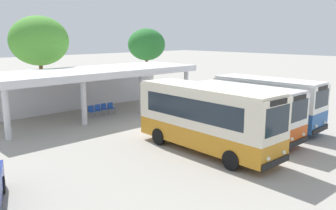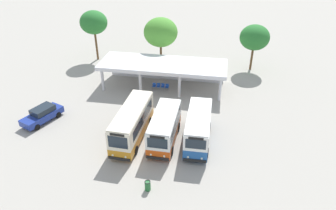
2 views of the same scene
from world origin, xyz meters
name	(u,v)px [view 2 (image 2 of 2)]	position (x,y,z in m)	size (l,w,h in m)	color
ground_plane	(148,152)	(0.00, 0.00, 0.00)	(180.00, 180.00, 0.00)	#A39E93
city_bus_nearest_orange	(132,122)	(-1.97, 1.95, 1.85)	(2.55, 8.15, 3.36)	black
city_bus_second_in_row	(165,127)	(1.27, 1.94, 1.70)	(2.41, 6.73, 3.06)	black
city_bus_middle_cream	(198,127)	(4.50, 2.36, 1.75)	(2.40, 7.05, 3.16)	black
parked_car_flank	(42,114)	(-12.47, 3.19, 0.83)	(3.33, 4.90, 1.62)	black
terminal_canopy	(164,67)	(-1.06, 14.03, 2.64)	(16.10, 5.61, 3.40)	silver
waiting_chair_end_by_column	(154,86)	(-2.09, 12.57, 0.52)	(0.46, 0.46, 0.86)	slate
waiting_chair_second_from_end	(158,86)	(-1.52, 12.59, 0.52)	(0.46, 0.46, 0.86)	slate
waiting_chair_middle_seat	(163,86)	(-0.96, 12.63, 0.52)	(0.46, 0.46, 0.86)	slate
waiting_chair_fourth_seat	(167,87)	(-0.39, 12.58, 0.52)	(0.46, 0.46, 0.86)	slate
roadside_tree_behind_canopy	(161,32)	(-2.53, 19.52, 5.39)	(4.80, 4.80, 7.44)	brown
roadside_tree_east_of_canopy	(255,38)	(10.57, 21.19, 4.84)	(4.16, 4.16, 6.62)	brown
roadside_tree_west_of_canopy	(94,23)	(-13.02, 21.01, 5.85)	(4.09, 4.09, 7.61)	brown
litter_bin_apron	(148,186)	(1.10, -4.73, 0.46)	(0.49, 0.49, 0.90)	#266633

